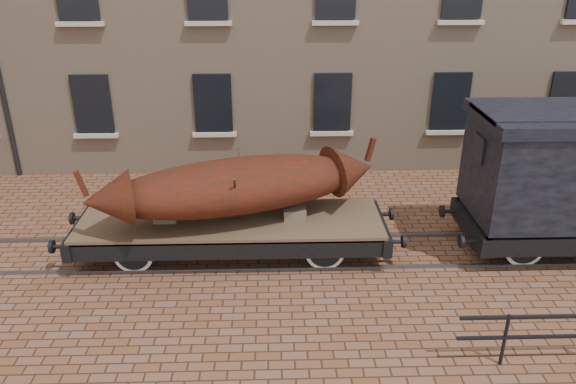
{
  "coord_description": "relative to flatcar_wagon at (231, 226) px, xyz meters",
  "views": [
    {
      "loc": [
        -0.79,
        -11.13,
        6.49
      ],
      "look_at": [
        -0.44,
        0.5,
        1.3
      ],
      "focal_mm": 35.0,
      "sensor_mm": 36.0,
      "label": 1
    }
  ],
  "objects": [
    {
      "name": "ground",
      "position": [
        1.73,
        0.0,
        -0.71
      ],
      "size": [
        90.0,
        90.0,
        0.0
      ],
      "primitive_type": "plane",
      "color": "brown"
    },
    {
      "name": "rail_track",
      "position": [
        1.73,
        0.0,
        -0.68
      ],
      "size": [
        30.0,
        1.52,
        0.06
      ],
      "color": "#59595E",
      "rests_on": "ground"
    },
    {
      "name": "flatcar_wagon",
      "position": [
        0.0,
        0.0,
        0.0
      ],
      "size": [
        7.53,
        2.04,
        1.14
      ],
      "color": "brown",
      "rests_on": "ground"
    },
    {
      "name": "iron_boat",
      "position": [
        0.18,
        0.0,
        0.99
      ],
      "size": [
        6.41,
        3.33,
        1.56
      ],
      "color": "#59180C",
      "rests_on": "flatcar_wagon"
    }
  ]
}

